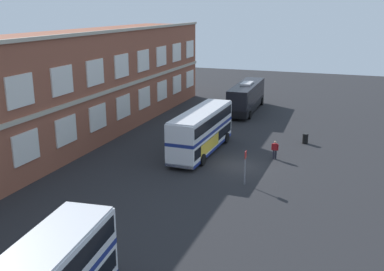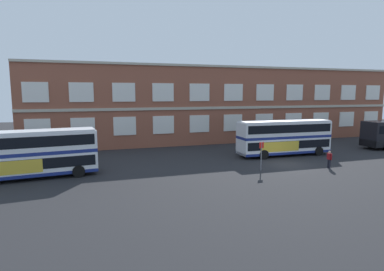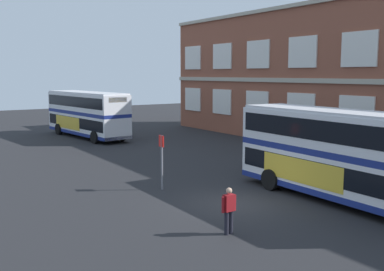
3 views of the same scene
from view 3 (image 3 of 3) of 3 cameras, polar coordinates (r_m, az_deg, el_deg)
The scene contains 5 objects.
ground_plane at distance 21.73m, azimuth 9.74°, elevation -7.52°, with size 120.00×120.00×0.00m, color #232326.
double_decker_near at distance 41.95m, azimuth -12.99°, elevation 2.71°, with size 11.22×3.80×4.07m.
double_decker_middle at distance 21.16m, azimuth 18.43°, elevation -2.26°, with size 11.04×2.99×4.07m.
waiting_passenger at distance 16.39m, azimuth 4.62°, elevation -9.10°, with size 0.25×0.63×1.70m.
bus_stand_flag at distance 22.35m, azimuth -3.79°, elevation -2.70°, with size 0.44×0.10×2.70m.
Camera 3 is at (15.31, -12.34, 5.67)m, focal length 42.73 mm.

